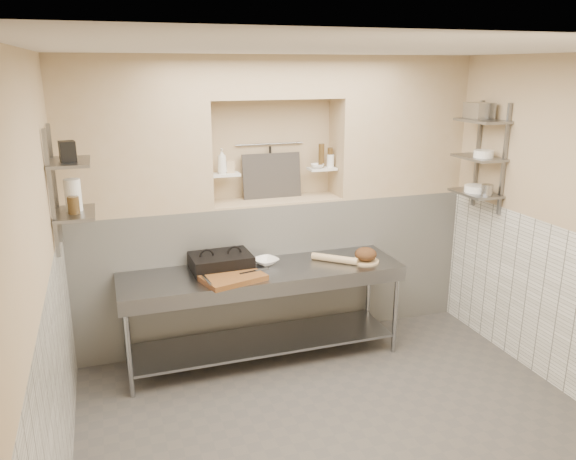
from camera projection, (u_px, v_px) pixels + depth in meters
name	position (u px, v px, depth m)	size (l,w,h in m)	color
floor	(342.00, 429.00, 4.41)	(4.00, 3.90, 0.10)	#4C4743
ceiling	(354.00, 41.00, 3.60)	(4.00, 3.90, 0.10)	silver
wall_left	(36.00, 290.00, 3.38)	(0.10, 3.90, 2.80)	tan
wall_right	(575.00, 230.00, 4.63)	(0.10, 3.90, 2.80)	tan
wall_back	(268.00, 196.00, 5.83)	(4.00, 0.10, 2.80)	tan
wall_front	(559.00, 412.00, 2.18)	(4.00, 0.10, 2.80)	tan
backwall_lower	(275.00, 267.00, 5.79)	(4.00, 0.40, 1.40)	white
alcove_sill	(275.00, 200.00, 5.59)	(1.30, 0.40, 0.02)	tan
backwall_pillar_left	(133.00, 136.00, 5.00)	(1.35, 0.40, 1.40)	tan
backwall_pillar_right	(397.00, 126.00, 5.80)	(1.35, 0.40, 1.40)	tan
backwall_header	(274.00, 77.00, 5.26)	(1.30, 0.40, 0.40)	tan
wainscot_left	(60.00, 390.00, 3.60)	(0.02, 3.90, 1.40)	white
wainscot_right	(557.00, 308.00, 4.81)	(0.02, 3.90, 1.40)	white
alcove_shelf_left	(225.00, 175.00, 5.36)	(0.28, 0.16, 0.03)	white
alcove_shelf_right	(322.00, 169.00, 5.67)	(0.28, 0.16, 0.03)	white
utensil_rail	(270.00, 144.00, 5.60)	(0.02, 0.02, 0.70)	gray
hanging_steel	(270.00, 161.00, 5.63)	(0.02, 0.02, 0.30)	black
splash_panel	(272.00, 176.00, 5.62)	(0.60, 0.02, 0.45)	#383330
shelf_rail_left_a	(55.00, 184.00, 4.43)	(0.03, 0.03, 0.95)	slate
shelf_rail_left_b	(51.00, 195.00, 4.07)	(0.03, 0.03, 0.95)	slate
wall_shelf_left_lower	(75.00, 213.00, 4.34)	(0.30, 0.50, 0.03)	slate
wall_shelf_left_upper	(69.00, 162.00, 4.23)	(0.30, 0.50, 0.03)	slate
shelf_rail_right_a	(478.00, 154.00, 5.62)	(0.03, 0.03, 1.05)	slate
shelf_rail_right_b	(504.00, 160.00, 5.25)	(0.03, 0.03, 1.05)	slate
wall_shelf_right_lower	(475.00, 193.00, 5.49)	(0.30, 0.50, 0.03)	slate
wall_shelf_right_mid	(479.00, 158.00, 5.39)	(0.30, 0.50, 0.03)	slate
wall_shelf_right_upper	(482.00, 121.00, 5.30)	(0.30, 0.50, 0.03)	slate
prep_table	(263.00, 296.00, 5.21)	(2.60, 0.70, 0.90)	gray
panini_press	(221.00, 262.00, 5.13)	(0.56, 0.42, 0.15)	black
cutting_board	(233.00, 278.00, 4.89)	(0.52, 0.37, 0.05)	brown
knife_blade	(254.00, 271.00, 4.97)	(0.28, 0.03, 0.01)	gray
tongs	(207.00, 280.00, 4.75)	(0.02, 0.02, 0.24)	gray
mixing_bowl	(266.00, 261.00, 5.29)	(0.22, 0.22, 0.06)	white
rolling_pin	(335.00, 259.00, 5.34)	(0.07, 0.07, 0.45)	tan
bread_board	(365.00, 261.00, 5.35)	(0.26, 0.26, 0.02)	tan
bread_loaf	(366.00, 254.00, 5.33)	(0.21, 0.21, 0.13)	#4C2D19
bottle_soap	(222.00, 161.00, 5.31)	(0.09, 0.09, 0.24)	white
jar_alcove	(230.00, 167.00, 5.38)	(0.08, 0.08, 0.11)	tan
bowl_alcove	(317.00, 166.00, 5.62)	(0.14, 0.14, 0.04)	white
condiment_a	(330.00, 157.00, 5.68)	(0.05, 0.05, 0.19)	#453016
condiment_b	(321.00, 156.00, 5.65)	(0.06, 0.06, 0.24)	#453016
condiment_c	(330.00, 161.00, 5.67)	(0.07, 0.07, 0.13)	white
jug_left	(73.00, 195.00, 4.34)	(0.12, 0.12, 0.25)	white
jar_left	(74.00, 205.00, 4.27)	(0.09, 0.09, 0.13)	#453016
box_left_upper	(67.00, 151.00, 4.14)	(0.11, 0.11, 0.15)	black
bowl_right	(476.00, 189.00, 5.48)	(0.22, 0.22, 0.07)	white
canister_right	(487.00, 190.00, 5.32)	(0.11, 0.11, 0.11)	gray
bowl_right_mid	(484.00, 154.00, 5.32)	(0.19, 0.19, 0.07)	white
basket_right	(479.00, 111.00, 5.33)	(0.20, 0.24, 0.15)	gray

